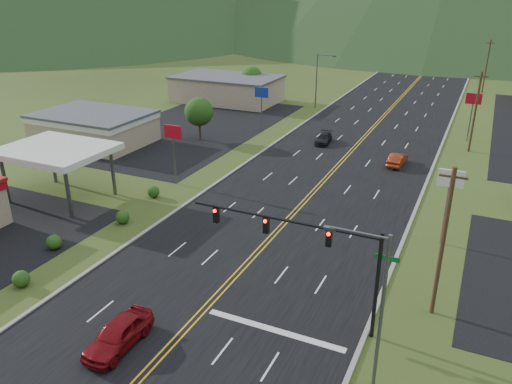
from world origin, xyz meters
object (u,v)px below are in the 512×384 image
at_px(streetlight_east, 376,303).
at_px(car_dark_mid, 324,139).
at_px(car_red_far, 397,160).
at_px(traffic_signal, 312,245).
at_px(gas_canopy, 56,151).
at_px(car_red_near, 119,335).
at_px(streetlight_west, 318,77).

xyz_separation_m(streetlight_east, car_dark_mid, (-15.43, 40.54, -4.55)).
distance_m(car_dark_mid, car_red_far, 11.55).
distance_m(traffic_signal, car_dark_mid, 38.38).
bearing_deg(gas_canopy, car_red_far, 40.04).
bearing_deg(car_dark_mid, car_red_near, -94.01).
xyz_separation_m(streetlight_east, car_red_far, (-4.94, 35.73, -4.46)).
distance_m(streetlight_west, car_red_far, 30.50).
distance_m(gas_canopy, car_red_far, 37.13).
height_order(streetlight_east, car_red_far, streetlight_east).
distance_m(streetlight_east, streetlight_west, 64.21).
relative_size(traffic_signal, car_red_far, 3.01).
distance_m(streetlight_east, car_red_far, 36.35).
bearing_deg(car_red_far, gas_canopy, 44.48).
bearing_deg(gas_canopy, streetlight_east, -19.88).
bearing_deg(streetlight_east, car_red_near, -167.22).
bearing_deg(car_red_near, car_dark_mid, 91.22).
bearing_deg(gas_canopy, car_dark_mid, 58.13).
bearing_deg(streetlight_east, traffic_signal, 139.61).
height_order(streetlight_east, car_dark_mid, streetlight_east).
bearing_deg(traffic_signal, car_red_far, 90.43).
bearing_deg(car_dark_mid, streetlight_west, 104.81).
bearing_deg(streetlight_west, car_dark_mid, -69.12).
relative_size(streetlight_west, gas_canopy, 0.90).
xyz_separation_m(gas_canopy, car_dark_mid, (17.75, 28.54, -4.25)).
bearing_deg(traffic_signal, car_dark_mid, 106.37).
xyz_separation_m(traffic_signal, car_red_near, (-9.17, -7.14, -4.49)).
distance_m(streetlight_west, gas_canopy, 49.10).
relative_size(traffic_signal, streetlight_east, 1.46).
bearing_deg(car_red_far, car_dark_mid, -20.16).
relative_size(car_dark_mid, car_red_far, 0.99).
xyz_separation_m(streetlight_west, car_dark_mid, (7.42, -19.46, -4.55)).
bearing_deg(car_dark_mid, traffic_signal, -79.69).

